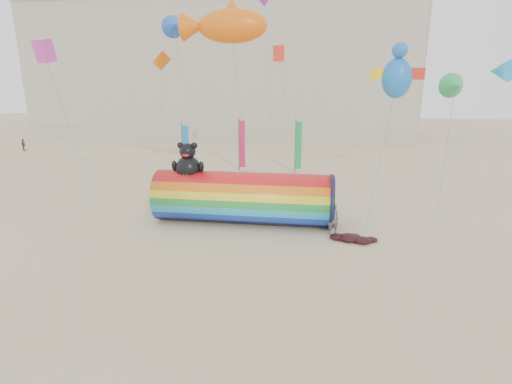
# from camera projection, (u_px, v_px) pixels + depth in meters

# --- Properties ---
(ground) EXTENTS (160.00, 160.00, 0.00)m
(ground) POSITION_uv_depth(u_px,v_px,m) (243.00, 240.00, 22.19)
(ground) COLOR #CCB58C
(ground) RESTS_ON ground
(hotel_building) EXTENTS (60.40, 15.40, 20.60)m
(hotel_building) POSITION_uv_depth(u_px,v_px,m) (220.00, 70.00, 64.89)
(hotel_building) COLOR #B7AD99
(hotel_building) RESTS_ON ground
(windsock_assembly) EXTENTS (10.94, 3.33, 5.04)m
(windsock_assembly) POSITION_uv_depth(u_px,v_px,m) (243.00, 196.00, 24.63)
(windsock_assembly) COLOR red
(windsock_assembly) RESTS_ON ground
(kite_handler) EXTENTS (0.76, 0.60, 1.85)m
(kite_handler) POSITION_uv_depth(u_px,v_px,m) (333.00, 219.00, 22.86)
(kite_handler) COLOR #4F5256
(kite_handler) RESTS_ON ground
(fabric_bundle) EXTENTS (2.62, 1.35, 0.41)m
(fabric_bundle) POSITION_uv_depth(u_px,v_px,m) (353.00, 238.00, 22.04)
(fabric_bundle) COLOR #390A11
(fabric_bundle) RESTS_ON ground
(festival_banners) EXTENTS (10.07, 5.09, 5.20)m
(festival_banners) POSITION_uv_depth(u_px,v_px,m) (243.00, 147.00, 36.87)
(festival_banners) COLOR #59595E
(festival_banners) RESTS_ON ground
(flying_kites) EXTENTS (28.61, 13.71, 7.51)m
(flying_kites) POSITION_uv_depth(u_px,v_px,m) (272.00, 38.00, 23.72)
(flying_kites) COLOR blue
(flying_kites) RESTS_ON ground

